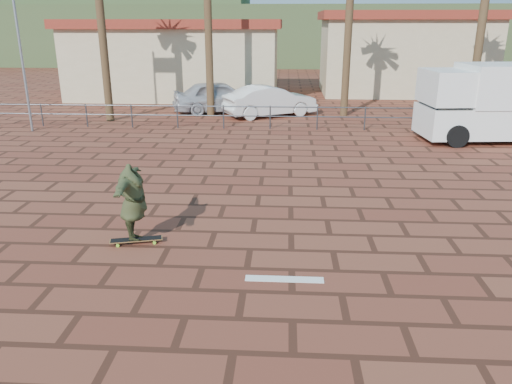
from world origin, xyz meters
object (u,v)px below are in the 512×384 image
(longboard, at_px, (136,240))
(skateboarder, at_px, (133,202))
(car_white, at_px, (270,101))
(car_silver, at_px, (220,97))
(campervan, at_px, (498,101))

(longboard, bearing_deg, skateboarder, 165.87)
(longboard, bearing_deg, car_white, 67.27)
(car_silver, distance_m, car_white, 2.73)
(car_silver, xyz_separation_m, car_white, (2.57, -0.90, -0.06))
(longboard, xyz_separation_m, campervan, (11.06, 10.25, 1.43))
(car_silver, bearing_deg, skateboarder, 163.63)
(longboard, distance_m, car_white, 15.15)
(skateboarder, bearing_deg, campervan, -53.15)
(car_white, bearing_deg, skateboarder, 143.97)
(campervan, height_order, car_silver, campervan)
(skateboarder, xyz_separation_m, campervan, (11.06, 10.25, 0.60))
(campervan, distance_m, car_silver, 12.70)
(skateboarder, height_order, car_white, skateboarder)
(longboard, distance_m, campervan, 15.15)
(skateboarder, relative_size, car_white, 0.44)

